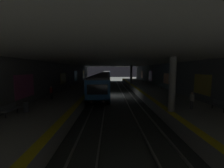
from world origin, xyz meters
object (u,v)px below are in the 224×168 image
(bench_left_mid, at_px, (160,86))
(person_standing_far, at_px, (86,79))
(pillar_near, at_px, (172,85))
(bench_right_near, at_px, (10,109))
(pillar_far, at_px, (131,74))
(bench_left_far, at_px, (143,80))
(bench_left_near, at_px, (219,105))
(bench_right_mid, at_px, (71,85))
(person_walking_mid, at_px, (192,100))
(trash_bin, at_px, (26,107))
(person_waiting_near, at_px, (51,92))
(metro_train, at_px, (105,78))

(bench_left_mid, xyz_separation_m, person_standing_far, (12.90, 15.79, 0.39))
(pillar_near, bearing_deg, bench_right_near, 93.85)
(pillar_far, height_order, bench_right_near, pillar_far)
(bench_left_far, bearing_deg, pillar_near, 171.69)
(bench_left_near, xyz_separation_m, bench_right_mid, (16.44, 17.07, 0.00))
(person_walking_mid, bearing_deg, bench_left_mid, -8.50)
(pillar_far, distance_m, bench_left_far, 6.95)
(pillar_far, relative_size, trash_bin, 5.35)
(trash_bin, bearing_deg, pillar_far, -27.39)
(pillar_far, bearing_deg, bench_left_far, -38.44)
(bench_left_mid, xyz_separation_m, trash_bin, (-14.76, 16.33, -0.10))
(pillar_far, height_order, bench_left_far, pillar_far)
(pillar_near, relative_size, pillar_far, 1.00)
(bench_left_near, distance_m, trash_bin, 16.34)
(person_waiting_near, bearing_deg, person_standing_far, -1.31)
(bench_left_mid, xyz_separation_m, bench_right_mid, (1.90, 17.07, 0.00))
(bench_left_near, height_order, person_walking_mid, person_walking_mid)
(pillar_near, bearing_deg, bench_right_mid, 37.84)
(person_waiting_near, distance_m, trash_bin, 5.23)
(bench_left_mid, bearing_deg, trash_bin, 132.10)
(bench_right_mid, relative_size, person_walking_mid, 1.11)
(pillar_near, distance_m, bench_left_near, 4.54)
(bench_left_near, xyz_separation_m, bench_left_mid, (14.55, 0.00, 0.00))
(pillar_far, xyz_separation_m, bench_right_mid, (-6.79, 12.88, -1.75))
(metro_train, xyz_separation_m, person_waiting_near, (-26.05, 5.57, -0.15))
(person_waiting_near, xyz_separation_m, trash_bin, (-5.22, 0.03, -0.40))
(person_waiting_near, bearing_deg, bench_left_far, -34.75)
(bench_right_near, relative_size, bench_right_mid, 1.00)
(bench_left_far, xyz_separation_m, trash_bin, (-28.72, 16.33, -0.10))
(bench_right_near, bearing_deg, trash_bin, -42.65)
(person_walking_mid, bearing_deg, pillar_far, 5.24)
(metro_train, relative_size, person_standing_far, 32.86)
(pillar_far, distance_m, person_standing_far, 12.42)
(bench_left_near, distance_m, person_waiting_near, 17.06)
(person_walking_mid, bearing_deg, person_standing_far, 26.92)
(pillar_near, height_order, bench_left_near, pillar_near)
(pillar_far, relative_size, bench_left_near, 2.68)
(person_waiting_near, bearing_deg, pillar_far, -33.62)
(bench_left_near, distance_m, bench_right_near, 17.10)
(metro_train, bearing_deg, bench_left_far, -103.38)
(bench_left_near, bearing_deg, bench_right_near, 93.39)
(person_walking_mid, xyz_separation_m, person_standing_far, (26.95, 13.69, 0.09))
(pillar_near, xyz_separation_m, bench_left_near, (0.14, -4.18, -1.75))
(person_walking_mid, bearing_deg, trash_bin, 92.85)
(bench_right_near, height_order, person_standing_far, person_standing_far)
(bench_right_mid, relative_size, person_standing_far, 1.01)
(pillar_near, xyz_separation_m, person_standing_far, (27.59, 11.60, -1.36))
(bench_left_mid, bearing_deg, bench_left_far, 0.00)
(person_waiting_near, distance_m, person_standing_far, 22.45)
(bench_left_near, xyz_separation_m, person_waiting_near, (5.00, 16.30, 0.30))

